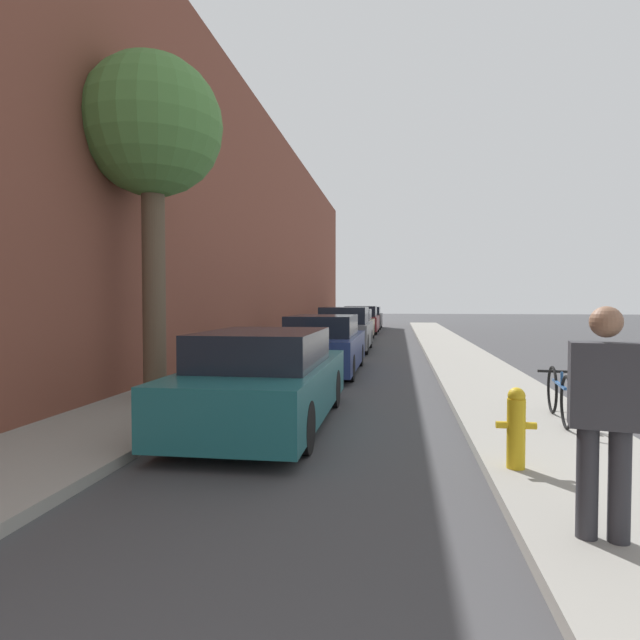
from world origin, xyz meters
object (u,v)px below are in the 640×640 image
object	(u,v)px
parked_car_grey	(345,330)
parked_car_champagne	(354,325)
bicycle	(559,395)
parked_car_black	(368,318)
pedestrian	(605,410)
parked_car_maroon	(361,320)
fire_hydrant	(516,427)
parked_car_teal	(266,380)
street_tree_near	(152,132)
parked_car_navy	(324,345)

from	to	relation	value
parked_car_grey	parked_car_champagne	distance (m)	5.33
parked_car_grey	bicycle	size ratio (longest dim) A/B	2.49
parked_car_grey	bicycle	xyz separation A→B (m)	(4.10, -11.20, -0.26)
parked_car_black	pedestrian	size ratio (longest dim) A/B	2.56
parked_car_grey	pedestrian	size ratio (longest dim) A/B	2.63
parked_car_maroon	bicycle	world-z (taller)	parked_car_maroon
parked_car_champagne	parked_car_grey	bearing A→B (deg)	-88.63
parked_car_grey	fire_hydrant	world-z (taller)	parked_car_grey
parked_car_teal	parked_car_champagne	xyz separation A→B (m)	(-0.15, 16.89, 0.03)
parked_car_champagne	street_tree_near	size ratio (longest dim) A/B	0.68
parked_car_champagne	parked_car_maroon	world-z (taller)	parked_car_maroon
street_tree_near	bicycle	bearing A→B (deg)	-9.03
parked_car_champagne	fire_hydrant	distance (m)	19.09
parked_car_black	pedestrian	xyz separation A→B (m)	(3.40, -30.93, 0.35)
fire_hydrant	bicycle	size ratio (longest dim) A/B	0.47
parked_car_grey	parked_car_maroon	bearing A→B (deg)	90.80
parked_car_teal	parked_car_black	size ratio (longest dim) A/B	1.09
parked_car_grey	street_tree_near	world-z (taller)	street_tree_near
fire_hydrant	parked_car_grey	bearing A→B (deg)	102.74
parked_car_navy	street_tree_near	size ratio (longest dim) A/B	0.79
parked_car_champagne	pedestrian	xyz separation A→B (m)	(3.43, -20.39, 0.35)
bicycle	parked_car_champagne	bearing A→B (deg)	109.96
parked_car_teal	parked_car_navy	size ratio (longest dim) A/B	0.98
parked_car_champagne	parked_car_black	xyz separation A→B (m)	(0.03, 10.54, -0.00)
parked_car_champagne	parked_car_maroon	size ratio (longest dim) A/B	0.92
parked_car_navy	bicycle	world-z (taller)	parked_car_navy
parked_car_champagne	fire_hydrant	world-z (taller)	parked_car_champagne
street_tree_near	pedestrian	xyz separation A→B (m)	(5.63, -4.89, -3.66)
parked_car_navy	parked_car_champagne	distance (m)	11.19
parked_car_grey	parked_car_champagne	xyz separation A→B (m)	(-0.13, 5.33, -0.06)
parked_car_teal	parked_car_maroon	bearing A→B (deg)	90.43
parked_car_navy	parked_car_maroon	world-z (taller)	parked_car_maroon
pedestrian	street_tree_near	bearing A→B (deg)	150.85
parked_car_teal	pedestrian	bearing A→B (deg)	-46.83
parked_car_teal	street_tree_near	distance (m)	4.87
parked_car_teal	street_tree_near	world-z (taller)	street_tree_near
parked_car_maroon	pedestrian	bearing A→B (deg)	-82.35
street_tree_near	bicycle	world-z (taller)	street_tree_near
fire_hydrant	parked_car_maroon	bearing A→B (deg)	97.56
fire_hydrant	pedestrian	world-z (taller)	pedestrian
parked_car_champagne	street_tree_near	xyz separation A→B (m)	(-2.20, -15.50, 4.01)
parked_car_black	parked_car_maroon	bearing A→B (deg)	-90.52
parked_car_black	street_tree_near	distance (m)	26.44
pedestrian	fire_hydrant	bearing A→B (deg)	110.92
pedestrian	parked_car_black	bearing A→B (deg)	108.10
parked_car_grey	bicycle	distance (m)	11.93
parked_car_teal	pedestrian	xyz separation A→B (m)	(3.28, -3.50, 0.38)
parked_car_champagne	parked_car_maroon	bearing A→B (deg)	90.23
street_tree_near	pedestrian	size ratio (longest dim) A/B	3.63
parked_car_champagne	parked_car_black	distance (m)	10.54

